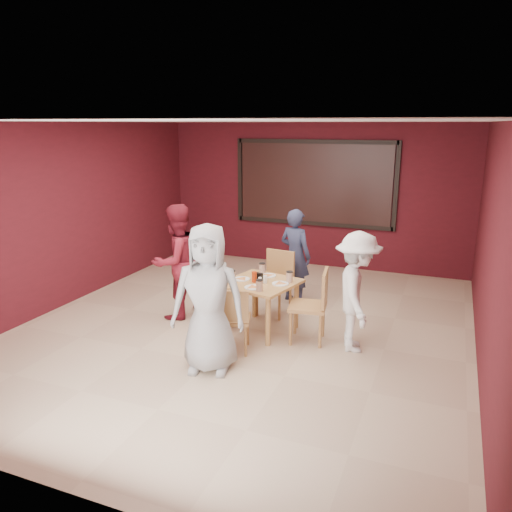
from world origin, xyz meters
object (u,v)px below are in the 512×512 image
at_px(chair_left, 218,291).
at_px(chair_right, 314,302).
at_px(dining_table, 261,287).
at_px(chair_back, 276,279).
at_px(diner_back, 295,256).
at_px(diner_right, 357,292).
at_px(chair_front, 233,317).
at_px(diner_front, 208,299).
at_px(diner_left, 177,262).

height_order(chair_left, chair_right, chair_right).
xyz_separation_m(dining_table, chair_back, (-0.02, 0.72, -0.09)).
bearing_deg(diner_back, chair_right, 134.15).
height_order(chair_back, chair_left, chair_back).
xyz_separation_m(chair_left, diner_right, (1.99, -0.16, 0.29)).
distance_m(chair_right, diner_right, 0.58).
relative_size(chair_front, chair_right, 0.88).
xyz_separation_m(dining_table, diner_right, (1.32, -0.11, 0.14)).
distance_m(diner_back, diner_right, 1.89).
bearing_deg(chair_left, chair_back, 46.02).
distance_m(chair_front, chair_back, 1.51).
bearing_deg(diner_back, chair_front, 103.90).
bearing_deg(chair_left, diner_back, 59.43).
bearing_deg(diner_front, diner_right, 24.65).
xyz_separation_m(chair_back, diner_front, (-0.12, -1.99, 0.33)).
relative_size(chair_left, diner_left, 0.49).
distance_m(chair_back, chair_left, 0.93).
height_order(dining_table, diner_left, diner_left).
bearing_deg(diner_right, chair_back, 42.29).
distance_m(diner_front, diner_right, 1.87).
bearing_deg(diner_right, chair_front, 100.16).
bearing_deg(diner_right, dining_table, 69.28).
bearing_deg(diner_front, chair_left, 98.05).
distance_m(chair_back, diner_front, 2.02).
height_order(chair_front, diner_right, diner_right).
relative_size(chair_right, diner_front, 0.56).
height_order(chair_left, diner_left, diner_left).
bearing_deg(chair_front, diner_back, 86.16).
bearing_deg(diner_left, chair_right, 108.20).
height_order(diner_left, diner_right, diner_left).
xyz_separation_m(chair_front, diner_front, (-0.08, -0.48, 0.38)).
distance_m(chair_front, diner_right, 1.57).
height_order(chair_back, diner_left, diner_left).
relative_size(chair_left, diner_right, 0.54).
bearing_deg(chair_back, dining_table, -88.02).
height_order(chair_right, diner_back, diner_back).
distance_m(chair_right, diner_back, 1.58).
distance_m(chair_front, diner_left, 1.55).
height_order(dining_table, diner_right, diner_right).
xyz_separation_m(dining_table, chair_front, (-0.06, -0.79, -0.14)).
distance_m(chair_left, diner_front, 1.47).
bearing_deg(chair_left, diner_left, -178.82).
relative_size(chair_right, diner_right, 0.64).
xyz_separation_m(diner_left, diner_right, (2.64, -0.15, -0.08)).
bearing_deg(chair_back, chair_left, -133.98).
relative_size(dining_table, chair_front, 1.25).
xyz_separation_m(diner_back, diner_left, (-1.40, -1.28, 0.09)).
relative_size(chair_back, diner_right, 0.62).
bearing_deg(dining_table, chair_back, 91.98).
height_order(chair_right, diner_front, diner_front).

